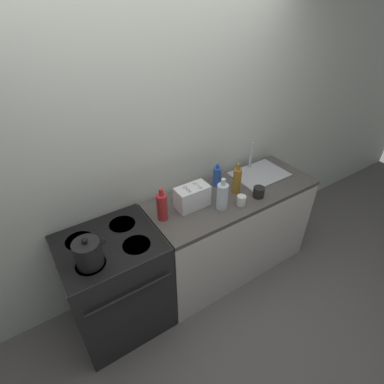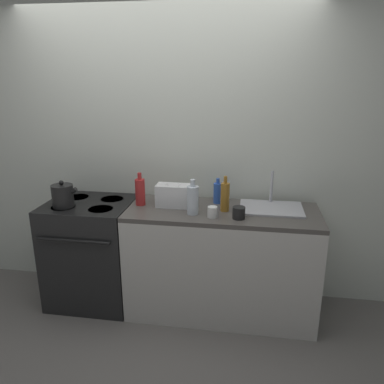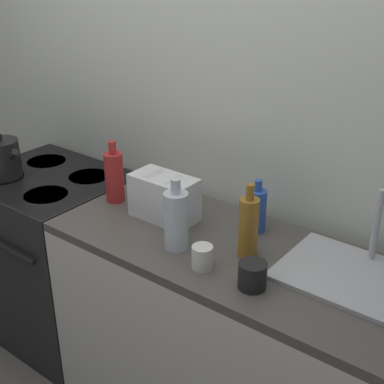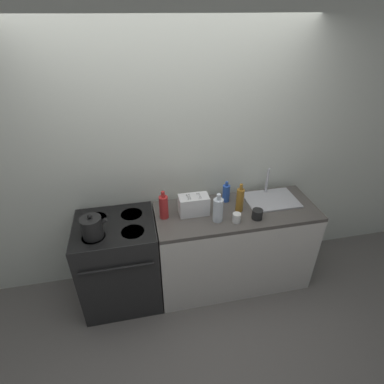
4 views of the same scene
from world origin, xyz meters
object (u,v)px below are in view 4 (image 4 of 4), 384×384
(toaster, at_px, (194,205))
(cup_black, at_px, (257,214))
(bottle_red, at_px, (164,207))
(cup_white, at_px, (237,218))
(bottle_blue, at_px, (226,193))
(bottle_clear, at_px, (218,210))
(kettle, at_px, (92,227))
(bottle_amber, at_px, (240,200))
(stove, at_px, (120,262))

(toaster, xyz_separation_m, cup_black, (0.54, -0.20, -0.05))
(bottle_red, xyz_separation_m, cup_white, (0.62, -0.20, -0.07))
(toaster, relative_size, bottle_blue, 1.27)
(bottle_clear, relative_size, bottle_red, 1.01)
(bottle_blue, relative_size, cup_white, 2.51)
(bottle_blue, distance_m, cup_black, 0.39)
(kettle, xyz_separation_m, bottle_blue, (1.23, 0.29, -0.00))
(kettle, bearing_deg, toaster, 9.65)
(bottle_blue, relative_size, cup_black, 2.25)
(bottle_red, height_order, bottle_blue, bottle_red)
(bottle_red, distance_m, cup_white, 0.65)
(kettle, height_order, bottle_amber, bottle_amber)
(bottle_red, height_order, cup_black, bottle_red)
(kettle, bearing_deg, bottle_blue, 13.18)
(bottle_red, bearing_deg, bottle_clear, -17.38)
(stove, relative_size, bottle_clear, 3.33)
(stove, distance_m, bottle_blue, 1.21)
(cup_white, bearing_deg, cup_black, 2.12)
(bottle_amber, xyz_separation_m, cup_black, (0.12, -0.15, -0.07))
(bottle_blue, height_order, bottle_amber, bottle_amber)
(bottle_amber, bearing_deg, cup_white, -116.81)
(bottle_blue, height_order, cup_black, bottle_blue)
(kettle, distance_m, cup_black, 1.42)
(kettle, relative_size, bottle_amber, 0.78)
(toaster, relative_size, cup_black, 2.86)
(bottle_clear, xyz_separation_m, bottle_amber, (0.24, 0.11, 0.00))
(cup_white, bearing_deg, toaster, 149.34)
(bottle_red, bearing_deg, bottle_amber, -2.96)
(toaster, distance_m, bottle_red, 0.28)
(toaster, distance_m, bottle_amber, 0.43)
(stove, distance_m, cup_white, 1.19)
(stove, bearing_deg, bottle_clear, -7.72)
(bottle_amber, bearing_deg, cup_black, -52.99)
(stove, xyz_separation_m, kettle, (-0.16, -0.12, 0.54))
(bottle_amber, bearing_deg, stove, 179.22)
(stove, relative_size, bottle_amber, 3.25)
(stove, xyz_separation_m, cup_white, (1.07, -0.18, 0.49))
(bottle_amber, bearing_deg, bottle_red, 177.04)
(bottle_amber, bearing_deg, toaster, 174.26)
(kettle, relative_size, toaster, 0.82)
(toaster, height_order, bottle_red, bottle_red)
(kettle, height_order, bottle_blue, kettle)
(bottle_amber, distance_m, cup_white, 0.20)
(bottle_red, relative_size, cup_white, 3.20)
(kettle, relative_size, cup_black, 2.34)
(bottle_amber, xyz_separation_m, cup_white, (-0.08, -0.16, -0.08))
(bottle_clear, bearing_deg, bottle_blue, 60.18)
(stove, height_order, cup_black, cup_black)
(bottle_red, relative_size, bottle_blue, 1.28)
(stove, xyz_separation_m, bottle_blue, (1.08, 0.17, 0.53))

